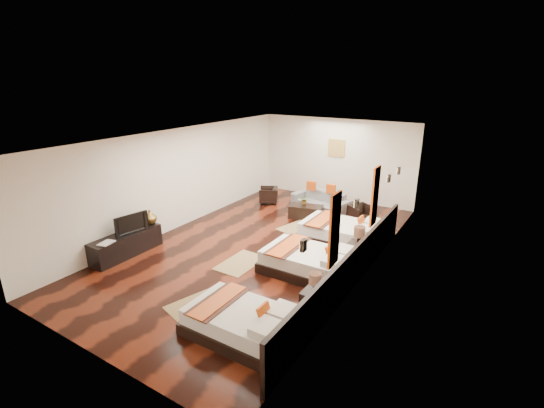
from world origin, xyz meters
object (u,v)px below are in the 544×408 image
Objects in this scene: tv at (130,223)px; figurine at (150,217)px; book at (102,242)px; nightstand_a at (314,300)px; bed_mid at (310,262)px; tv_console at (126,244)px; coffee_table at (306,212)px; table_plant at (304,200)px; nightstand_b at (358,251)px; armchair_right at (361,214)px; bed_near at (243,322)px; bed_far at (343,233)px; armchair_left at (268,195)px; sofa at (320,200)px.

tv is 0.65m from figurine.
nightstand_a is at bearing 9.17° from book.
bed_mid reaches higher than tv_console.
tv reaches higher than coffee_table.
table_plant is at bearing 62.10° from tv_console.
nightstand_b is 5.52m from tv_console.
nightstand_b is at bearing -128.45° from armchair_right.
bed_near is 3.54m from nightstand_b.
table_plant is at bearing 145.79° from bed_far.
table_plant is (-2.49, 4.46, 0.26)m from nightstand_a.
nightstand_a is (0.75, -1.36, 0.03)m from bed_mid.
armchair_left is at bearing 146.69° from nightstand_b.
book is 1.16× the size of table_plant.
table_plant reaches higher than tv_console.
tv is (-4.14, 1.13, 0.55)m from bed_near.
sofa is 1.05m from coffee_table.
bed_near is 4.58m from figurine.
tv_console reaches higher than coffee_table.
tv is at bearing -179.59° from nightstand_a.
figurine is at bearing 90.00° from tv_console.
bed_far is 1.61m from armchair_right.
book reaches higher than sofa.
table_plant is at bearing -17.66° from tv.
coffee_table is at bearing 42.16° from armchair_left.
nightstand_a is at bearing 57.12° from bed_near.
bed_mid is at bearing -144.94° from armchair_right.
nightstand_b is at bearing -41.06° from table_plant.
tv is at bearing -118.12° from table_plant.
tv_console is 5.22m from coffee_table.
bed_mid is at bearing 19.97° from tv_console.
armchair_right reaches higher than tv_console.
nightstand_a reaches higher than bed_mid.
figurine is (-4.20, -2.67, 0.46)m from bed_far.
tv is 0.80m from book.
armchair_right is 1.73m from table_plant.
tv_console is (-4.20, -1.53, 0.01)m from bed_mid.
sofa is at bearing 75.37° from armchair_left.
bed_near is 5.18× the size of figurine.
bed_near is at bearing -13.31° from tv_console.
armchair_left is (-3.40, 6.18, 0.03)m from bed_near.
book is 0.18× the size of sofa.
bed_mid is 4.40m from sofa.
book is (-0.05, -0.76, -0.23)m from tv.
tv_console is 6.51m from armchair_right.
bed_mid is at bearing 14.78° from armchair_left.
nightstand_b reaches higher than bed_near.
nightstand_b reaches higher than armchair_left.
armchair_right is at bearing 93.23° from bed_far.
bed_far is 3.48× the size of armchair_right.
sofa is (-1.64, 4.08, 0.02)m from bed_mid.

